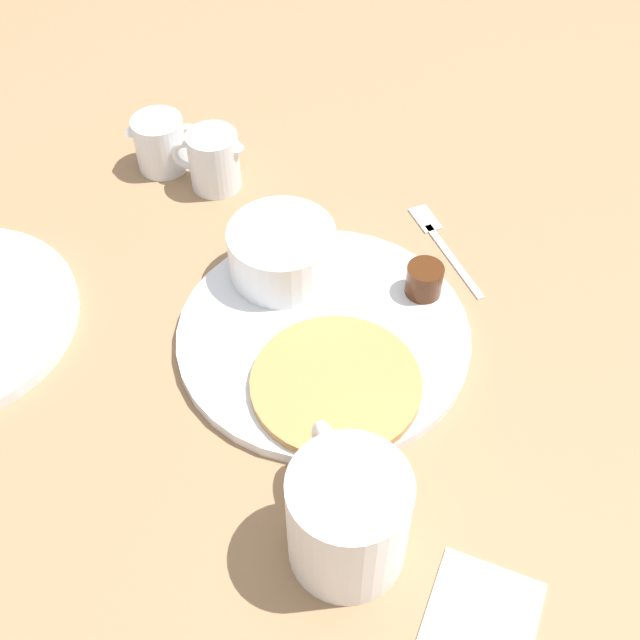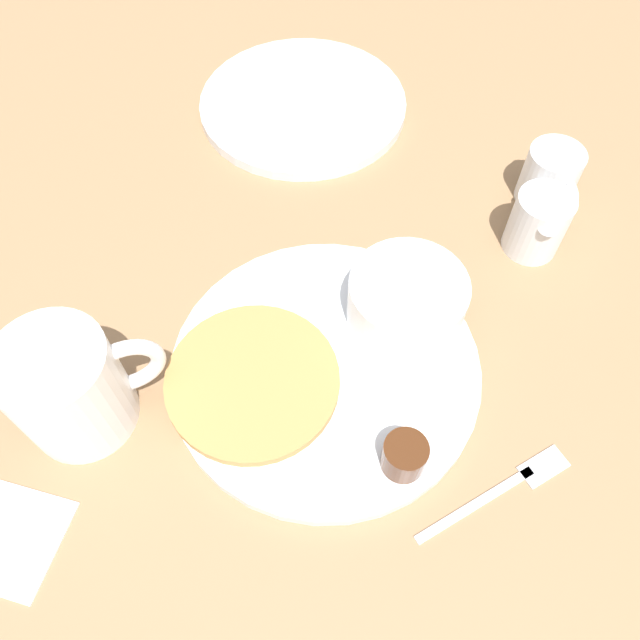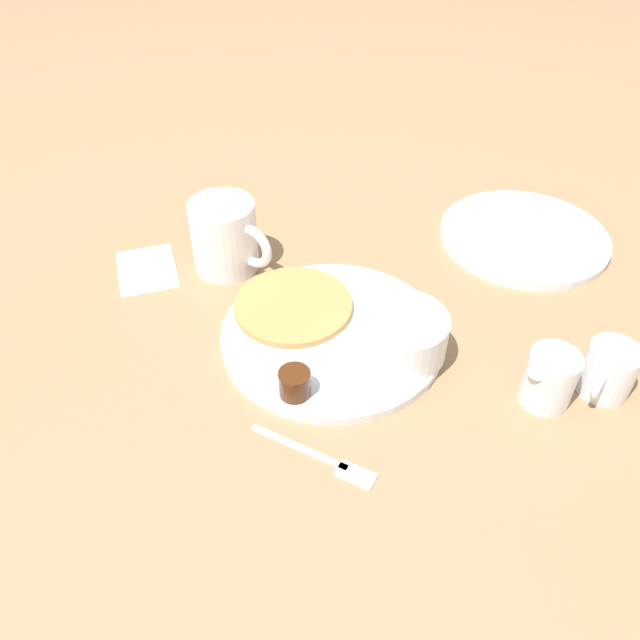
% 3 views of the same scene
% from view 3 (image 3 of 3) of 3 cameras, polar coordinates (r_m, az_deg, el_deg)
% --- Properties ---
extents(ground_plane, '(4.00, 4.00, 0.00)m').
position_cam_3_polar(ground_plane, '(0.74, 1.12, -1.72)').
color(ground_plane, '#93704C').
extents(plate, '(0.26, 0.26, 0.01)m').
position_cam_3_polar(plate, '(0.74, 1.13, -1.38)').
color(plate, white).
rests_on(plate, ground_plane).
extents(pancake_stack, '(0.14, 0.14, 0.01)m').
position_cam_3_polar(pancake_stack, '(0.76, -2.46, 1.33)').
color(pancake_stack, '#B78447').
rests_on(pancake_stack, plate).
extents(bowl, '(0.10, 0.10, 0.05)m').
position_cam_3_polar(bowl, '(0.69, 7.55, -1.24)').
color(bowl, white).
rests_on(bowl, plate).
extents(syrup_cup, '(0.03, 0.03, 0.03)m').
position_cam_3_polar(syrup_cup, '(0.65, -2.33, -5.79)').
color(syrup_cup, '#47230F').
rests_on(syrup_cup, plate).
extents(butter_ramekin, '(0.04, 0.04, 0.04)m').
position_cam_3_polar(butter_ramekin, '(0.69, 8.23, -3.02)').
color(butter_ramekin, white).
rests_on(butter_ramekin, plate).
extents(coffee_mug, '(0.10, 0.11, 0.10)m').
position_cam_3_polar(coffee_mug, '(0.83, -8.59, 7.55)').
color(coffee_mug, white).
rests_on(coffee_mug, ground_plane).
extents(creamer_pitcher_near, '(0.05, 0.08, 0.07)m').
position_cam_3_polar(creamer_pitcher_near, '(0.69, 20.31, -4.98)').
color(creamer_pitcher_near, white).
rests_on(creamer_pitcher_near, ground_plane).
extents(creamer_pitcher_far, '(0.06, 0.06, 0.06)m').
position_cam_3_polar(creamer_pitcher_far, '(0.73, 24.90, -4.19)').
color(creamer_pitcher_far, white).
rests_on(creamer_pitcher_far, ground_plane).
extents(fork, '(0.09, 0.13, 0.00)m').
position_cam_3_polar(fork, '(0.62, 0.85, -12.68)').
color(fork, silver).
rests_on(fork, ground_plane).
extents(napkin, '(0.11, 0.09, 0.00)m').
position_cam_3_polar(napkin, '(0.87, -15.53, 4.53)').
color(napkin, white).
rests_on(napkin, ground_plane).
extents(far_plate, '(0.24, 0.24, 0.01)m').
position_cam_3_polar(far_plate, '(0.94, 18.13, 7.27)').
color(far_plate, white).
rests_on(far_plate, ground_plane).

